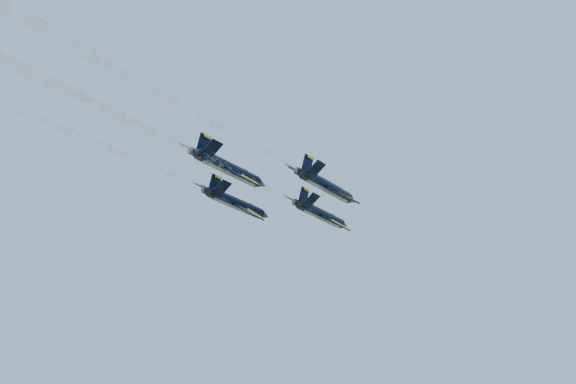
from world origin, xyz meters
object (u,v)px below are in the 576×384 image
Objects in this scene: jet_lead at (322,215)px; jet_left at (237,204)px; jet_right at (328,187)px; jet_slot at (230,169)px.

jet_left is at bearing -125.28° from jet_lead.
jet_slot is at bearing -120.47° from jet_right.
jet_slot is (-7.96, -14.63, 0.00)m from jet_right.
jet_left is at bearing -176.59° from jet_right.
jet_left is (-8.61, -13.09, 0.00)m from jet_lead.
jet_right is 1.00× the size of jet_slot.
jet_right is at bearing 3.41° from jet_left.
jet_lead is 1.00× the size of jet_slot.
jet_right is (8.14, -11.53, 0.00)m from jet_lead.
jet_lead is 1.00× the size of jet_right.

